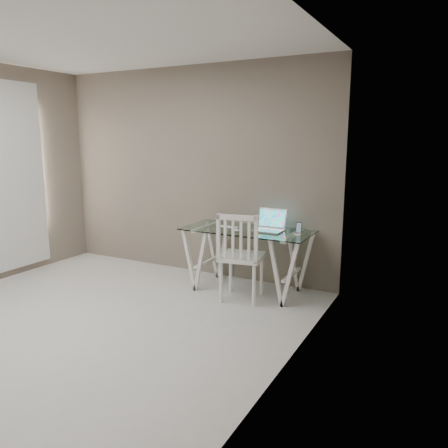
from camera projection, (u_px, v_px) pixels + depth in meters
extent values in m
plane|color=#B6B4AE|center=(66.00, 334.00, 4.07)|extent=(4.50, 4.50, 0.00)
cube|color=white|center=(43.00, 24.00, 3.54)|extent=(4.00, 4.50, 0.02)
cube|color=#6D6155|center=(192.00, 172.00, 5.76)|extent=(4.00, 0.02, 2.70)
cube|color=#6D6155|center=(269.00, 206.00, 2.89)|extent=(0.02, 4.50, 2.70)
cube|color=silver|center=(247.00, 230.00, 5.07)|extent=(1.50, 0.70, 0.01)
cube|color=white|center=(207.00, 256.00, 5.40)|extent=(0.24, 0.62, 0.72)
cube|color=white|center=(292.00, 268.00, 4.89)|extent=(0.24, 0.62, 0.72)
cube|color=white|center=(242.00, 257.00, 4.86)|extent=(0.53, 0.53, 0.04)
cylinder|color=white|center=(221.00, 282.00, 4.79)|extent=(0.04, 0.04, 0.47)
cylinder|color=white|center=(254.00, 286.00, 4.68)|extent=(0.04, 0.04, 0.47)
cylinder|color=white|center=(231.00, 272.00, 5.14)|extent=(0.04, 0.04, 0.47)
cylinder|color=white|center=(262.00, 275.00, 5.03)|extent=(0.04, 0.04, 0.47)
cube|color=white|center=(237.00, 238.00, 4.61)|extent=(0.46, 0.11, 0.51)
cube|color=#BBBBC0|center=(267.00, 231.00, 4.98)|extent=(0.35, 0.24, 0.02)
cube|color=#19D899|center=(272.00, 218.00, 5.09)|extent=(0.35, 0.08, 0.22)
cube|color=silver|center=(228.00, 227.00, 5.19)|extent=(0.28, 0.12, 0.01)
ellipsoid|color=white|center=(235.00, 230.00, 4.96)|extent=(0.11, 0.06, 0.03)
cube|color=white|center=(298.00, 234.00, 4.79)|extent=(0.07, 0.07, 0.02)
cube|color=black|center=(299.00, 228.00, 4.79)|extent=(0.06, 0.03, 0.12)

